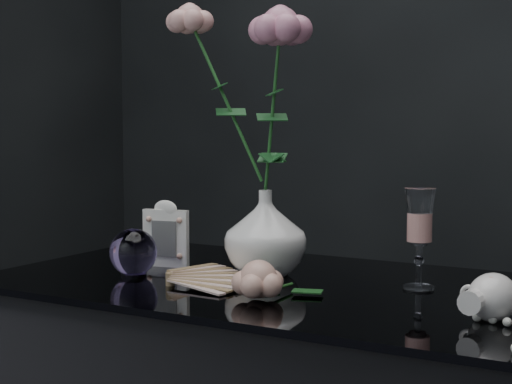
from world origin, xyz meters
The scene contains 8 objects.
vase centered at (-0.06, 0.09, 0.84)m, with size 0.15×0.15×0.16m, color white.
wine_glass centered at (0.22, 0.11, 0.85)m, with size 0.05×0.05×0.17m, color white, non-canonical shape.
picture_frame centered at (-0.27, 0.07, 0.83)m, with size 0.10×0.07×0.13m, color white, non-canonical shape.
paperweight centered at (-0.27, -0.04, 0.81)m, with size 0.09×0.09×0.09m, color #9D80D1, non-canonical shape.
paper_fan centered at (-0.16, -0.08, 0.78)m, with size 0.26×0.20×0.03m, color beige, non-canonical shape.
loose_rose centered at (0.03, -0.10, 0.79)m, with size 0.14×0.19×0.06m, color #E1A691, non-canonical shape.
pearl_jar centered at (0.38, -0.04, 0.80)m, with size 0.24×0.25×0.07m, color white, non-canonical shape.
roses centered at (-0.10, 0.08, 1.11)m, with size 0.26×0.12×0.39m.
Camera 1 is at (0.63, -1.16, 1.04)m, focal length 55.00 mm.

